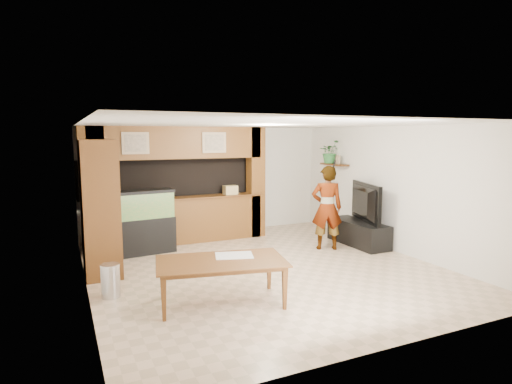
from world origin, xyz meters
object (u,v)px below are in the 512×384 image
television (359,202)px  dining_table (222,283)px  aquarium (145,223)px  person (327,208)px  pantry_cabinet (100,208)px

television → dining_table: size_ratio=0.81×
aquarium → dining_table: size_ratio=0.72×
aquarium → person: 3.79m
person → dining_table: size_ratio=0.98×
pantry_cabinet → aquarium: (0.93, 1.04, -0.53)m
television → aquarium: bearing=91.0°
television → pantry_cabinet: bearing=104.6°
dining_table → television: bearing=37.6°
pantry_cabinet → person: size_ratio=1.31×
aquarium → pantry_cabinet: bearing=-137.2°
aquarium → television: (4.42, -1.26, 0.31)m
pantry_cabinet → television: pantry_cabinet is taller
dining_table → aquarium: bearing=110.2°
person → pantry_cabinet: bearing=21.6°
person → dining_table: (-3.07, -1.92, -0.57)m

